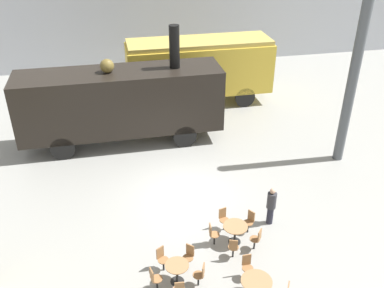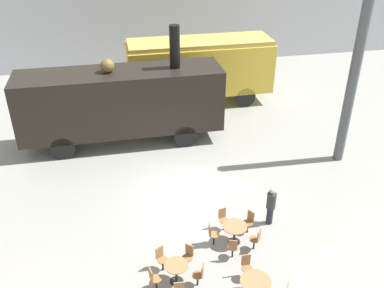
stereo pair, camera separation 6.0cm
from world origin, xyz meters
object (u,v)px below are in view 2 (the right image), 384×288
at_px(passenger_coach_vintage, 200,66).
at_px(cafe_table_near, 176,269).
at_px(cafe_table_mid, 255,284).
at_px(visitor_person, 271,205).
at_px(cafe_chair_0, 161,257).
at_px(cafe_table_far, 235,229).
at_px(steam_locomotive, 121,101).

relative_size(passenger_coach_vintage, cafe_table_near, 10.88).
bearing_deg(cafe_table_mid, passenger_coach_vintage, 84.27).
height_order(cafe_table_mid, visitor_person, visitor_person).
distance_m(passenger_coach_vintage, cafe_chair_0, 13.43).
bearing_deg(visitor_person, cafe_table_far, -155.00).
height_order(steam_locomotive, cafe_table_far, steam_locomotive).
bearing_deg(cafe_table_near, steam_locomotive, 96.07).
bearing_deg(cafe_table_far, cafe_table_near, -149.01).
distance_m(cafe_table_far, cafe_chair_0, 2.78).
bearing_deg(cafe_table_far, cafe_chair_0, -164.62).
bearing_deg(visitor_person, steam_locomotive, 123.61).
xyz_separation_m(cafe_table_near, cafe_table_mid, (2.21, -1.08, 0.03)).
xyz_separation_m(cafe_table_far, visitor_person, (1.57, 0.73, 0.26)).
bearing_deg(cafe_table_near, cafe_table_mid, -26.07).
distance_m(steam_locomotive, cafe_table_far, 8.86).
height_order(cafe_table_near, cafe_chair_0, cafe_chair_0).
bearing_deg(cafe_table_near, passenger_coach_vintage, 74.67).
xyz_separation_m(steam_locomotive, visitor_person, (4.87, -7.32, -1.38)).
height_order(cafe_table_mid, cafe_chair_0, cafe_chair_0).
height_order(cafe_chair_0, visitor_person, visitor_person).
bearing_deg(cafe_chair_0, visitor_person, 77.96).
xyz_separation_m(steam_locomotive, cafe_table_far, (3.30, -8.06, -1.64)).
relative_size(cafe_table_near, cafe_table_mid, 0.80).
bearing_deg(cafe_table_near, cafe_table_far, 30.99).
bearing_deg(steam_locomotive, cafe_table_mid, -73.01).
bearing_deg(cafe_table_mid, steam_locomotive, 106.99).
relative_size(cafe_table_near, visitor_person, 0.48).
bearing_deg(steam_locomotive, cafe_chair_0, -85.98).
bearing_deg(passenger_coach_vintage, steam_locomotive, -140.09).
xyz_separation_m(cafe_table_near, visitor_person, (3.86, 2.11, 0.29)).
distance_m(steam_locomotive, cafe_table_near, 9.63).
bearing_deg(steam_locomotive, visitor_person, -56.39).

